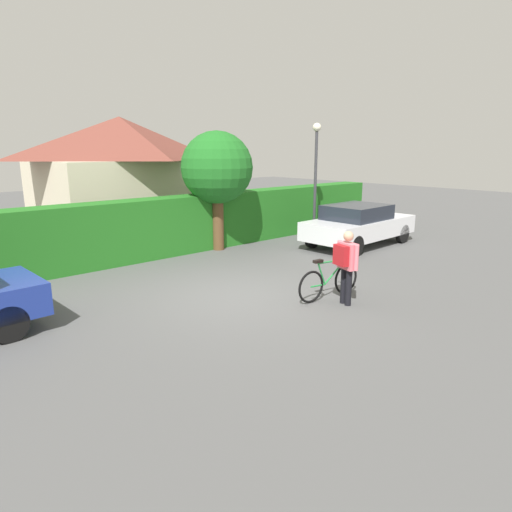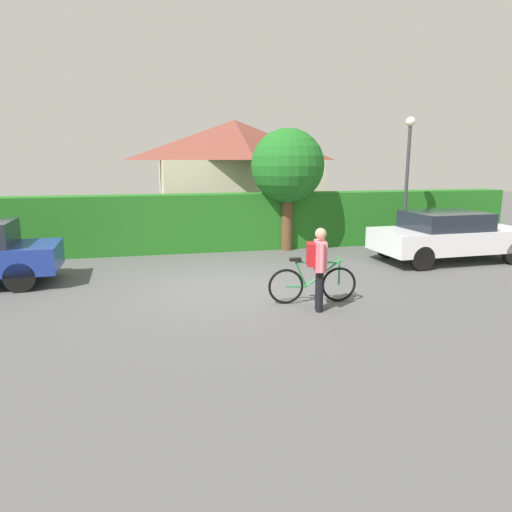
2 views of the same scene
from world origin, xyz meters
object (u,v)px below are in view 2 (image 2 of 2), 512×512
parked_car_far (448,235)px  person_rider (318,262)px  tree_kerbside (288,167)px  street_lamp (408,165)px  bicycle (313,284)px

parked_car_far → person_rider: size_ratio=2.71×
tree_kerbside → person_rider: bearing=-101.6°
parked_car_far → street_lamp: 2.48m
bicycle → tree_kerbside: (1.13, 5.43, 2.17)m
bicycle → tree_kerbside: 5.96m
person_rider → tree_kerbside: bearing=78.4°
bicycle → street_lamp: street_lamp is taller
bicycle → person_rider: bearing=-99.7°
parked_car_far → person_rider: 6.04m
tree_kerbside → street_lamp: bearing=-17.6°
parked_car_far → bicycle: parked_car_far is taller
street_lamp → person_rider: bearing=-133.6°
person_rider → tree_kerbside: tree_kerbside is taller
person_rider → street_lamp: size_ratio=0.39×
street_lamp → bicycle: bearing=-136.1°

